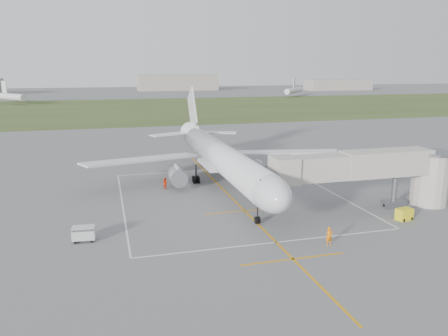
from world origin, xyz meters
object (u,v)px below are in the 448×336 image
object	(u,v)px
jet_bridge	(380,171)
gpu_unit	(404,214)
airliner	(221,158)
ramp_worker_nose	(329,236)
ramp_worker_wing	(165,183)
baggage_cart	(84,234)

from	to	relation	value
jet_bridge	gpu_unit	size ratio (longest dim) A/B	12.15
airliner	gpu_unit	bearing A→B (deg)	-48.49
gpu_unit	ramp_worker_nose	distance (m)	12.42
ramp_worker_wing	baggage_cart	bearing A→B (deg)	106.71
ramp_worker_nose	ramp_worker_wing	distance (m)	27.29
gpu_unit	jet_bridge	bearing A→B (deg)	88.19
airliner	ramp_worker_wing	distance (m)	8.75
gpu_unit	ramp_worker_nose	bearing A→B (deg)	-170.30
ramp_worker_nose	ramp_worker_wing	size ratio (longest dim) A/B	1.12
gpu_unit	ramp_worker_wing	distance (m)	31.40
jet_bridge	ramp_worker_wing	bearing A→B (deg)	146.11
ramp_worker_wing	gpu_unit	bearing A→B (deg)	-171.65
airliner	baggage_cart	size ratio (longest dim) A/B	20.63
jet_bridge	airliner	bearing A→B (deg)	137.81
gpu_unit	ramp_worker_wing	size ratio (longest dim) A/B	1.18
baggage_cart	ramp_worker_wing	bearing A→B (deg)	63.49
baggage_cart	ramp_worker_nose	world-z (taller)	ramp_worker_nose
jet_bridge	ramp_worker_nose	bearing A→B (deg)	-142.61
airliner	ramp_worker_nose	bearing A→B (deg)	-78.36
jet_bridge	ramp_worker_nose	size ratio (longest dim) A/B	12.83
ramp_worker_wing	jet_bridge	bearing A→B (deg)	-165.89
gpu_unit	ramp_worker_wing	xyz separation A→B (m)	(-24.17, 20.04, 0.17)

